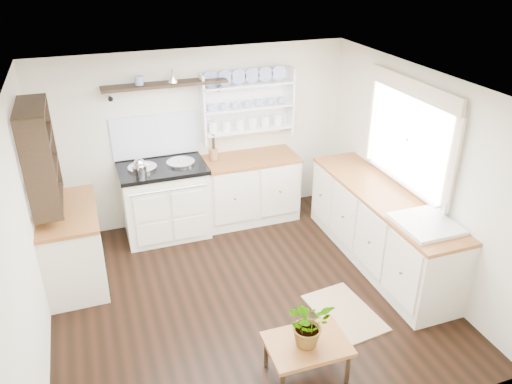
# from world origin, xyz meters

# --- Properties ---
(floor) EXTENTS (4.00, 3.80, 0.01)m
(floor) POSITION_xyz_m (0.00, 0.00, 0.00)
(floor) COLOR black
(floor) RESTS_ON ground
(wall_back) EXTENTS (4.00, 0.02, 2.30)m
(wall_back) POSITION_xyz_m (0.00, 1.90, 1.15)
(wall_back) COLOR silver
(wall_back) RESTS_ON ground
(wall_right) EXTENTS (0.02, 3.80, 2.30)m
(wall_right) POSITION_xyz_m (2.00, 0.00, 1.15)
(wall_right) COLOR silver
(wall_right) RESTS_ON ground
(wall_left) EXTENTS (0.02, 3.80, 2.30)m
(wall_left) POSITION_xyz_m (-2.00, 0.00, 1.15)
(wall_left) COLOR silver
(wall_left) RESTS_ON ground
(ceiling) EXTENTS (4.00, 3.80, 0.01)m
(ceiling) POSITION_xyz_m (0.00, 0.00, 2.30)
(ceiling) COLOR white
(ceiling) RESTS_ON wall_back
(window) EXTENTS (0.08, 1.55, 1.22)m
(window) POSITION_xyz_m (1.95, 0.15, 1.56)
(window) COLOR white
(window) RESTS_ON wall_right
(aga_cooker) EXTENTS (1.07, 0.74, 0.99)m
(aga_cooker) POSITION_xyz_m (-0.56, 1.57, 0.49)
(aga_cooker) COLOR #EFE8CF
(aga_cooker) RESTS_ON floor
(back_cabinets) EXTENTS (1.27, 0.63, 0.90)m
(back_cabinets) POSITION_xyz_m (0.60, 1.60, 0.46)
(back_cabinets) COLOR beige
(back_cabinets) RESTS_ON floor
(right_cabinets) EXTENTS (0.62, 2.43, 0.90)m
(right_cabinets) POSITION_xyz_m (1.70, 0.10, 0.46)
(right_cabinets) COLOR beige
(right_cabinets) RESTS_ON floor
(belfast_sink) EXTENTS (0.55, 0.60, 0.45)m
(belfast_sink) POSITION_xyz_m (1.70, -0.65, 0.80)
(belfast_sink) COLOR white
(belfast_sink) RESTS_ON right_cabinets
(left_cabinets) EXTENTS (0.62, 1.13, 0.90)m
(left_cabinets) POSITION_xyz_m (-1.70, 0.90, 0.46)
(left_cabinets) COLOR beige
(left_cabinets) RESTS_ON floor
(plate_rack) EXTENTS (1.20, 0.22, 0.90)m
(plate_rack) POSITION_xyz_m (0.65, 1.86, 1.56)
(plate_rack) COLOR white
(plate_rack) RESTS_ON wall_back
(high_shelf) EXTENTS (1.50, 0.29, 0.16)m
(high_shelf) POSITION_xyz_m (-0.40, 1.78, 1.91)
(high_shelf) COLOR black
(high_shelf) RESTS_ON wall_back
(left_shelving) EXTENTS (0.28, 0.80, 1.05)m
(left_shelving) POSITION_xyz_m (-1.84, 0.90, 1.55)
(left_shelving) COLOR black
(left_shelving) RESTS_ON wall_left
(kettle) EXTENTS (0.17, 0.17, 0.21)m
(kettle) POSITION_xyz_m (-0.84, 1.45, 1.04)
(kettle) COLOR silver
(kettle) RESTS_ON aga_cooker
(utensil_crock) EXTENTS (0.12, 0.12, 0.14)m
(utensil_crock) POSITION_xyz_m (0.13, 1.68, 0.98)
(utensil_crock) COLOR #935D36
(utensil_crock) RESTS_ON back_cabinets
(center_table) EXTENTS (0.71, 0.51, 0.38)m
(center_table) POSITION_xyz_m (0.15, -1.25, 0.34)
(center_table) COLOR brown
(center_table) RESTS_ON floor
(potted_plant) EXTENTS (0.43, 0.39, 0.42)m
(potted_plant) POSITION_xyz_m (0.15, -1.25, 0.59)
(potted_plant) COLOR #3F7233
(potted_plant) RESTS_ON center_table
(floor_rug) EXTENTS (0.64, 0.91, 0.02)m
(floor_rug) POSITION_xyz_m (0.87, -0.64, 0.01)
(floor_rug) COLOR olive
(floor_rug) RESTS_ON floor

